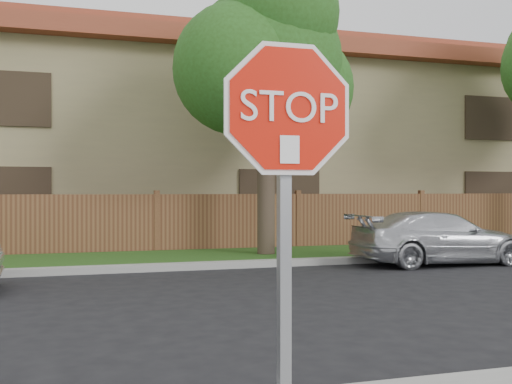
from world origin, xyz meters
name	(u,v)px	position (x,y,z in m)	size (l,w,h in m)	color
far_curb	(177,267)	(0.00, 8.15, 0.07)	(70.00, 0.30, 0.15)	gray
grass_strip	(165,259)	(0.00, 9.80, 0.06)	(70.00, 3.00, 0.12)	#1E4714
fence	(157,224)	(0.00, 11.40, 0.80)	(70.00, 0.12, 1.60)	#56311E
apartment_building	(136,139)	(0.00, 17.00, 3.53)	(35.20, 9.20, 7.20)	tan
tree_mid	(268,62)	(2.52, 9.57, 4.87)	(4.80, 3.90, 7.35)	#382B21
stop_sign	(287,169)	(-0.96, -1.48, 1.83)	(1.01, 0.13, 2.55)	gray
sedan_right	(439,238)	(5.97, 7.42, 0.61)	(1.70, 4.18, 1.21)	silver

